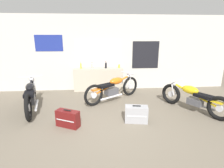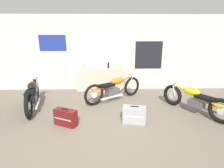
% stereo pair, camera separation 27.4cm
% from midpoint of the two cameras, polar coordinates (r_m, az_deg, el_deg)
% --- Properties ---
extents(ground_plane, '(24.00, 24.00, 0.00)m').
position_cam_midpoint_polar(ground_plane, '(4.16, -1.48, -14.09)').
color(ground_plane, '#706656').
extents(wall_back, '(10.00, 0.07, 2.80)m').
position_cam_midpoint_polar(wall_back, '(6.72, -1.45, 9.92)').
color(wall_back, beige).
rests_on(wall_back, ground_plane).
extents(sill_counter, '(1.86, 0.28, 0.86)m').
position_cam_midpoint_polar(sill_counter, '(6.71, -2.46, 1.50)').
color(sill_counter, '#B7AD99').
rests_on(sill_counter, ground_plane).
extents(bottle_leftmost, '(0.06, 0.06, 0.26)m').
position_cam_midpoint_polar(bottle_leftmost, '(6.64, -8.12, 6.06)').
color(bottle_leftmost, gold).
rests_on(bottle_leftmost, sill_counter).
extents(bottle_left_center, '(0.08, 0.08, 0.24)m').
position_cam_midpoint_polar(bottle_left_center, '(6.57, -4.51, 5.97)').
color(bottle_left_center, '#B7B2A8').
rests_on(bottle_left_center, sill_counter).
extents(bottle_center, '(0.07, 0.07, 0.27)m').
position_cam_midpoint_polar(bottle_center, '(6.62, -0.00, 6.19)').
color(bottle_center, black).
rests_on(bottle_center, sill_counter).
extents(bottle_right_center, '(0.07, 0.07, 0.17)m').
position_cam_midpoint_polar(bottle_right_center, '(6.68, 4.35, 5.87)').
color(bottle_right_center, gold).
rests_on(bottle_right_center, sill_counter).
extents(motorcycle_black, '(0.76, 2.06, 0.87)m').
position_cam_midpoint_polar(motorcycle_black, '(5.50, -23.24, -3.15)').
color(motorcycle_black, black).
rests_on(motorcycle_black, ground_plane).
extents(motorcycle_yellow, '(1.19, 1.76, 0.78)m').
position_cam_midpoint_polar(motorcycle_yellow, '(5.30, 26.65, -4.58)').
color(motorcycle_yellow, black).
rests_on(motorcycle_yellow, ground_plane).
extents(motorcycle_orange, '(1.85, 1.32, 0.84)m').
position_cam_midpoint_polar(motorcycle_orange, '(5.67, 2.15, -1.31)').
color(motorcycle_orange, black).
rests_on(motorcycle_orange, ground_plane).
extents(hard_case_darkred, '(0.59, 0.43, 0.42)m').
position_cam_midpoint_polar(hard_case_darkred, '(4.29, -13.11, -10.61)').
color(hard_case_darkred, maroon).
rests_on(hard_case_darkred, ground_plane).
extents(hard_case_silver, '(0.59, 0.35, 0.43)m').
position_cam_midpoint_polar(hard_case_silver, '(4.36, 9.08, -9.87)').
color(hard_case_silver, '#9E9EA3').
rests_on(hard_case_silver, ground_plane).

